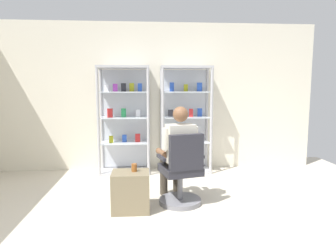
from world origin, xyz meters
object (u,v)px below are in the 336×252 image
Objects in this scene: display_cabinet_right at (185,119)px; office_chair at (182,176)px; display_cabinet_left at (124,119)px; tea_glass at (134,168)px; seated_shopkeeper at (177,149)px; storage_crate at (131,191)px.

display_cabinet_right is 1.76m from office_chair.
office_chair is (0.84, -1.64, -0.58)m from display_cabinet_left.
display_cabinet_right is at bearing 63.73° from tea_glass.
office_chair is 0.74× the size of seated_shopkeeper.
display_cabinet_right is 1.53m from seated_shopkeeper.
display_cabinet_right is at bearing 62.84° from storage_crate.
storage_crate is at bearing -154.10° from seated_shopkeeper.
display_cabinet_right is 2.00m from tea_glass.
display_cabinet_right is 19.42× the size of tea_glass.
display_cabinet_left is 19.42× the size of tea_glass.
storage_crate is (-0.61, -0.30, -0.46)m from seated_shopkeeper.
seated_shopkeeper is at bearing 25.83° from tea_glass.
display_cabinet_left is at bearing 117.14° from office_chair.
display_cabinet_left is 1.10m from display_cabinet_right.
office_chair is (-0.26, -1.64, -0.57)m from display_cabinet_right.
display_cabinet_right reaches higher than tea_glass.
display_cabinet_left reaches higher than seated_shopkeeper.
seated_shopkeeper reaches higher than storage_crate.
tea_glass is at bearing -154.17° from seated_shopkeeper.
display_cabinet_right is 2.13m from storage_crate.
seated_shopkeeper is at bearing -61.62° from display_cabinet_left.
office_chair reaches higher than storage_crate.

